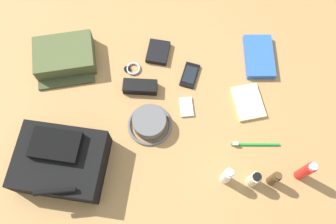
{
  "coord_description": "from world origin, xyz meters",
  "views": [
    {
      "loc": [
        0.05,
        0.5,
        1.31
      ],
      "look_at": [
        0.0,
        0.0,
        0.04
      ],
      "focal_mm": 37.02,
      "sensor_mm": 36.0,
      "label": 1
    }
  ],
  "objects_px": {
    "toothpaste_tube": "(227,176)",
    "toothbrush": "(253,144)",
    "bucket_hat": "(150,123)",
    "wallet": "(158,52)",
    "cologne_bottle": "(274,179)",
    "lotion_bottle": "(254,179)",
    "cell_phone": "(190,75)",
    "sunscreen_spray": "(305,171)",
    "notepad": "(248,102)",
    "wristwatch": "(133,69)",
    "sunglasses_case": "(140,87)",
    "backpack": "(61,161)",
    "paperback_novel": "(259,57)",
    "media_player": "(186,107)",
    "toiletry_pouch": "(65,57)"
  },
  "relations": [
    {
      "from": "toiletry_pouch",
      "to": "wristwatch",
      "type": "relative_size",
      "value": 3.62
    },
    {
      "from": "cell_phone",
      "to": "sunscreen_spray",
      "type": "bearing_deg",
      "value": 128.05
    },
    {
      "from": "media_player",
      "to": "toothbrush",
      "type": "relative_size",
      "value": 0.45
    },
    {
      "from": "bucket_hat",
      "to": "cologne_bottle",
      "type": "bearing_deg",
      "value": 148.45
    },
    {
      "from": "backpack",
      "to": "media_player",
      "type": "xyz_separation_m",
      "value": [
        -0.49,
        -0.19,
        -0.06
      ]
    },
    {
      "from": "cell_phone",
      "to": "notepad",
      "type": "distance_m",
      "value": 0.27
    },
    {
      "from": "bucket_hat",
      "to": "lotion_bottle",
      "type": "height_order",
      "value": "lotion_bottle"
    },
    {
      "from": "toothpaste_tube",
      "to": "toothbrush",
      "type": "bearing_deg",
      "value": -136.73
    },
    {
      "from": "toiletry_pouch",
      "to": "sunscreen_spray",
      "type": "height_order",
      "value": "sunscreen_spray"
    },
    {
      "from": "bucket_hat",
      "to": "toothbrush",
      "type": "bearing_deg",
      "value": 162.99
    },
    {
      "from": "sunglasses_case",
      "to": "cell_phone",
      "type": "bearing_deg",
      "value": -160.49
    },
    {
      "from": "sunscreen_spray",
      "to": "paperback_novel",
      "type": "bearing_deg",
      "value": -84.07
    },
    {
      "from": "backpack",
      "to": "cell_phone",
      "type": "xyz_separation_m",
      "value": [
        -0.52,
        -0.34,
        -0.06
      ]
    },
    {
      "from": "toothpaste_tube",
      "to": "cell_phone",
      "type": "relative_size",
      "value": 0.99
    },
    {
      "from": "bucket_hat",
      "to": "sunscreen_spray",
      "type": "distance_m",
      "value": 0.6
    },
    {
      "from": "toiletry_pouch",
      "to": "notepad",
      "type": "relative_size",
      "value": 1.71
    },
    {
      "from": "toothbrush",
      "to": "notepad",
      "type": "height_order",
      "value": "toothbrush"
    },
    {
      "from": "backpack",
      "to": "sunscreen_spray",
      "type": "height_order",
      "value": "sunscreen_spray"
    },
    {
      "from": "bucket_hat",
      "to": "wallet",
      "type": "relative_size",
      "value": 1.61
    },
    {
      "from": "lotion_bottle",
      "to": "bucket_hat",
      "type": "bearing_deg",
      "value": -36.05
    },
    {
      "from": "bucket_hat",
      "to": "wristwatch",
      "type": "height_order",
      "value": "bucket_hat"
    },
    {
      "from": "backpack",
      "to": "paperback_novel",
      "type": "bearing_deg",
      "value": -154.68
    },
    {
      "from": "wallet",
      "to": "notepad",
      "type": "height_order",
      "value": "wallet"
    },
    {
      "from": "media_player",
      "to": "toothbrush",
      "type": "height_order",
      "value": "toothbrush"
    },
    {
      "from": "backpack",
      "to": "paperback_novel",
      "type": "height_order",
      "value": "backpack"
    },
    {
      "from": "media_player",
      "to": "wristwatch",
      "type": "distance_m",
      "value": 0.29
    },
    {
      "from": "lotion_bottle",
      "to": "sunscreen_spray",
      "type": "bearing_deg",
      "value": -177.64
    },
    {
      "from": "sunscreen_spray",
      "to": "cell_phone",
      "type": "height_order",
      "value": "sunscreen_spray"
    },
    {
      "from": "backpack",
      "to": "toothpaste_tube",
      "type": "relative_size",
      "value": 2.88
    },
    {
      "from": "sunscreen_spray",
      "to": "sunglasses_case",
      "type": "distance_m",
      "value": 0.71
    },
    {
      "from": "lotion_bottle",
      "to": "wallet",
      "type": "relative_size",
      "value": 0.98
    },
    {
      "from": "toothbrush",
      "to": "notepad",
      "type": "distance_m",
      "value": 0.18
    },
    {
      "from": "lotion_bottle",
      "to": "paperback_novel",
      "type": "height_order",
      "value": "lotion_bottle"
    },
    {
      "from": "media_player",
      "to": "bucket_hat",
      "type": "bearing_deg",
      "value": 22.06
    },
    {
      "from": "wristwatch",
      "to": "toothbrush",
      "type": "height_order",
      "value": "toothbrush"
    },
    {
      "from": "toiletry_pouch",
      "to": "bucket_hat",
      "type": "height_order",
      "value": "toiletry_pouch"
    },
    {
      "from": "sunscreen_spray",
      "to": "toothpaste_tube",
      "type": "xyz_separation_m",
      "value": [
        0.28,
        -0.01,
        -0.01
      ]
    },
    {
      "from": "wristwatch",
      "to": "sunglasses_case",
      "type": "height_order",
      "value": "sunglasses_case"
    },
    {
      "from": "wallet",
      "to": "notepad",
      "type": "distance_m",
      "value": 0.44
    },
    {
      "from": "lotion_bottle",
      "to": "toothbrush",
      "type": "distance_m",
      "value": 0.15
    },
    {
      "from": "cell_phone",
      "to": "wristwatch",
      "type": "distance_m",
      "value": 0.25
    },
    {
      "from": "notepad",
      "to": "toothpaste_tube",
      "type": "bearing_deg",
      "value": 58.83
    },
    {
      "from": "toiletry_pouch",
      "to": "sunscreen_spray",
      "type": "xyz_separation_m",
      "value": [
        -0.88,
        0.58,
        0.04
      ]
    },
    {
      "from": "media_player",
      "to": "notepad",
      "type": "relative_size",
      "value": 0.56
    },
    {
      "from": "toothpaste_tube",
      "to": "toothbrush",
      "type": "xyz_separation_m",
      "value": [
        -0.13,
        -0.12,
        -0.05
      ]
    },
    {
      "from": "paperback_novel",
      "to": "toothbrush",
      "type": "distance_m",
      "value": 0.39
    },
    {
      "from": "backpack",
      "to": "paperback_novel",
      "type": "relative_size",
      "value": 1.72
    },
    {
      "from": "cell_phone",
      "to": "notepad",
      "type": "xyz_separation_m",
      "value": [
        -0.22,
        0.15,
        0.0
      ]
    },
    {
      "from": "media_player",
      "to": "notepad",
      "type": "xyz_separation_m",
      "value": [
        -0.25,
        0.0,
        0.0
      ]
    },
    {
      "from": "cologne_bottle",
      "to": "lotion_bottle",
      "type": "distance_m",
      "value": 0.07
    }
  ]
}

